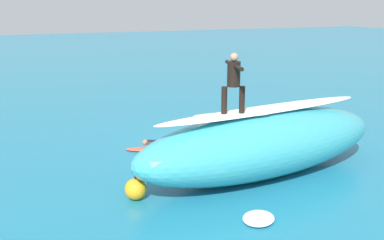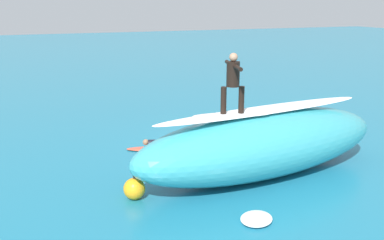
{
  "view_description": "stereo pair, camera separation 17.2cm",
  "coord_description": "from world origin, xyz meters",
  "px_view_note": "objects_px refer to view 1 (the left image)",
  "views": [
    {
      "loc": [
        6.58,
        12.72,
        4.71
      ],
      "look_at": [
        1.59,
        1.1,
        1.38
      ],
      "focal_mm": 41.9,
      "sensor_mm": 36.0,
      "label": 1
    },
    {
      "loc": [
        6.42,
        12.78,
        4.71
      ],
      "look_at": [
        1.59,
        1.1,
        1.38
      ],
      "focal_mm": 41.9,
      "sensor_mm": 36.0,
      "label": 2
    }
  ],
  "objects_px": {
    "surfboard_riding": "(233,115)",
    "surfer_paddling": "(163,144)",
    "surfer_riding": "(234,79)",
    "surfboard_paddling": "(160,149)",
    "buoy_marker": "(136,189)"
  },
  "relations": [
    {
      "from": "surfboard_riding",
      "to": "surfboard_paddling",
      "type": "height_order",
      "value": "surfboard_riding"
    },
    {
      "from": "surfer_riding",
      "to": "buoy_marker",
      "type": "height_order",
      "value": "surfer_riding"
    },
    {
      "from": "surfboard_riding",
      "to": "surfer_riding",
      "type": "height_order",
      "value": "surfer_riding"
    },
    {
      "from": "surfboard_paddling",
      "to": "buoy_marker",
      "type": "xyz_separation_m",
      "value": [
        1.8,
        3.37,
        0.23
      ]
    },
    {
      "from": "surfer_riding",
      "to": "surfer_paddling",
      "type": "xyz_separation_m",
      "value": [
        0.77,
        -3.28,
        -2.63
      ]
    },
    {
      "from": "surfboard_riding",
      "to": "surfer_paddling",
      "type": "height_order",
      "value": "surfboard_riding"
    },
    {
      "from": "surfer_riding",
      "to": "surfboard_riding",
      "type": "bearing_deg",
      "value": -76.47
    },
    {
      "from": "surfboard_riding",
      "to": "surfer_paddling",
      "type": "xyz_separation_m",
      "value": [
        0.77,
        -3.28,
        -1.68
      ]
    },
    {
      "from": "surfboard_riding",
      "to": "surfer_paddling",
      "type": "bearing_deg",
      "value": -63.3
    },
    {
      "from": "surfboard_paddling",
      "to": "surfer_paddling",
      "type": "xyz_separation_m",
      "value": [
        -0.11,
        0.05,
        0.16
      ]
    },
    {
      "from": "surfboard_riding",
      "to": "surfboard_paddling",
      "type": "relative_size",
      "value": 0.93
    },
    {
      "from": "surfer_riding",
      "to": "surfboard_paddling",
      "type": "distance_m",
      "value": 4.43
    },
    {
      "from": "surfboard_riding",
      "to": "buoy_marker",
      "type": "height_order",
      "value": "surfboard_riding"
    },
    {
      "from": "surfer_riding",
      "to": "surfer_paddling",
      "type": "relative_size",
      "value": 1.01
    },
    {
      "from": "surfboard_paddling",
      "to": "buoy_marker",
      "type": "relative_size",
      "value": 2.44
    }
  ]
}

